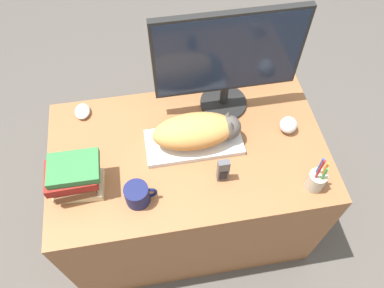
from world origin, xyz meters
TOP-DOWN VIEW (x-y plane):
  - ground_plane at (0.00, 0.00)m, footprint 12.00×12.00m
  - desk at (0.00, 0.35)m, footprint 1.19×0.70m
  - keyboard at (0.03, 0.38)m, footprint 0.41×0.18m
  - cat at (0.05, 0.38)m, footprint 0.37×0.16m
  - monitor at (0.20, 0.57)m, footprint 0.61×0.21m
  - computer_mouse at (-0.44, 0.62)m, footprint 0.07×0.09m
  - coffee_mug at (-0.23, 0.15)m, footprint 0.13×0.10m
  - pen_cup at (0.47, 0.10)m, footprint 0.07×0.07m
  - baseball at (0.45, 0.38)m, footprint 0.08×0.08m
  - phone at (0.11, 0.19)m, footprint 0.05×0.03m
  - book_stack at (-0.46, 0.25)m, footprint 0.21×0.16m

SIDE VIEW (x-z plane):
  - ground_plane at x=0.00m, z-range 0.00..0.00m
  - desk at x=0.00m, z-range 0.00..0.72m
  - keyboard at x=0.03m, z-range 0.72..0.74m
  - computer_mouse at x=-0.44m, z-range 0.72..0.75m
  - baseball at x=0.45m, z-range 0.72..0.79m
  - coffee_mug at x=-0.23m, z-range 0.72..0.81m
  - pen_cup at x=0.47m, z-range 0.66..0.87m
  - phone at x=0.11m, z-range 0.72..0.84m
  - book_stack at x=-0.46m, z-range 0.72..0.87m
  - cat at x=0.05m, z-range 0.74..0.88m
  - monitor at x=0.20m, z-range 0.75..1.25m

